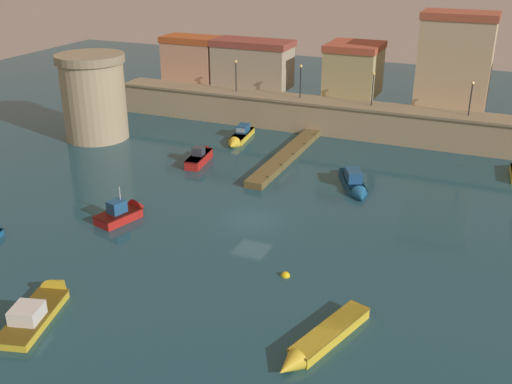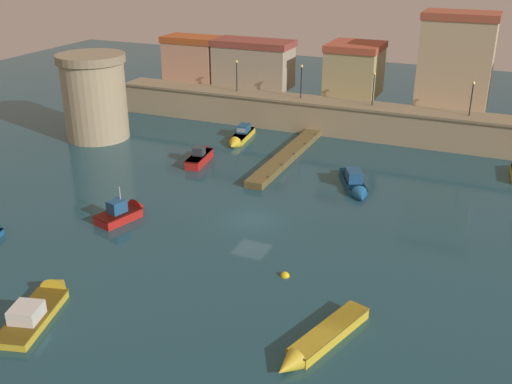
{
  "view_description": "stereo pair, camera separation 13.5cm",
  "coord_description": "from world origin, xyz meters",
  "px_view_note": "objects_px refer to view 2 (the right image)",
  "views": [
    {
      "loc": [
        16.0,
        -36.63,
        19.36
      ],
      "look_at": [
        0.0,
        0.8,
        1.91
      ],
      "focal_mm": 42.16,
      "sensor_mm": 36.0,
      "label": 1
    },
    {
      "loc": [
        16.13,
        -36.58,
        19.36
      ],
      "look_at": [
        0.0,
        0.8,
        1.91
      ],
      "focal_mm": 42.16,
      "sensor_mm": 36.0,
      "label": 2
    }
  ],
  "objects_px": {
    "quay_lamp_3": "(472,93)",
    "moored_boat_6": "(355,184)",
    "mooring_buoy_0": "(285,276)",
    "moored_boat_2": "(240,137)",
    "moored_boat_7": "(202,156)",
    "quay_lamp_1": "(301,76)",
    "quay_lamp_2": "(374,83)",
    "moored_boat_1": "(319,341)",
    "fortress_tower": "(95,96)",
    "moored_boat_3": "(125,212)",
    "quay_lamp_0": "(237,71)",
    "moored_boat_5": "(42,304)"
  },
  "relations": [
    {
      "from": "fortress_tower",
      "to": "moored_boat_2",
      "type": "distance_m",
      "value": 15.27
    },
    {
      "from": "fortress_tower",
      "to": "moored_boat_1",
      "type": "height_order",
      "value": "fortress_tower"
    },
    {
      "from": "quay_lamp_3",
      "to": "moored_boat_7",
      "type": "height_order",
      "value": "quay_lamp_3"
    },
    {
      "from": "fortress_tower",
      "to": "moored_boat_7",
      "type": "bearing_deg",
      "value": -8.9
    },
    {
      "from": "moored_boat_5",
      "to": "mooring_buoy_0",
      "type": "relative_size",
      "value": 11.83
    },
    {
      "from": "fortress_tower",
      "to": "moored_boat_1",
      "type": "bearing_deg",
      "value": -37.14
    },
    {
      "from": "quay_lamp_1",
      "to": "quay_lamp_3",
      "type": "distance_m",
      "value": 17.12
    },
    {
      "from": "mooring_buoy_0",
      "to": "quay_lamp_0",
      "type": "bearing_deg",
      "value": 119.96
    },
    {
      "from": "quay_lamp_2",
      "to": "moored_boat_1",
      "type": "distance_m",
      "value": 36.01
    },
    {
      "from": "quay_lamp_0",
      "to": "moored_boat_1",
      "type": "height_order",
      "value": "quay_lamp_0"
    },
    {
      "from": "quay_lamp_2",
      "to": "moored_boat_3",
      "type": "distance_m",
      "value": 29.43
    },
    {
      "from": "quay_lamp_3",
      "to": "moored_boat_2",
      "type": "distance_m",
      "value": 22.84
    },
    {
      "from": "quay_lamp_3",
      "to": "moored_boat_6",
      "type": "bearing_deg",
      "value": -117.34
    },
    {
      "from": "quay_lamp_3",
      "to": "fortress_tower",
      "type": "bearing_deg",
      "value": -162.35
    },
    {
      "from": "mooring_buoy_0",
      "to": "moored_boat_1",
      "type": "bearing_deg",
      "value": -55.12
    },
    {
      "from": "quay_lamp_1",
      "to": "quay_lamp_3",
      "type": "bearing_deg",
      "value": -0.0
    },
    {
      "from": "moored_boat_5",
      "to": "quay_lamp_2",
      "type": "bearing_deg",
      "value": -29.15
    },
    {
      "from": "moored_boat_1",
      "to": "quay_lamp_1",
      "type": "bearing_deg",
      "value": -141.01
    },
    {
      "from": "quay_lamp_0",
      "to": "moored_boat_1",
      "type": "xyz_separation_m",
      "value": [
        20.95,
        -35.15,
        -5.35
      ]
    },
    {
      "from": "fortress_tower",
      "to": "quay_lamp_1",
      "type": "relative_size",
      "value": 2.43
    },
    {
      "from": "moored_boat_1",
      "to": "moored_boat_6",
      "type": "height_order",
      "value": "moored_boat_6"
    },
    {
      "from": "quay_lamp_3",
      "to": "moored_boat_6",
      "type": "distance_m",
      "value": 16.69
    },
    {
      "from": "moored_boat_7",
      "to": "quay_lamp_2",
      "type": "bearing_deg",
      "value": -51.54
    },
    {
      "from": "quay_lamp_1",
      "to": "moored_boat_1",
      "type": "height_order",
      "value": "quay_lamp_1"
    },
    {
      "from": "quay_lamp_3",
      "to": "moored_boat_5",
      "type": "relative_size",
      "value": 0.49
    },
    {
      "from": "fortress_tower",
      "to": "quay_lamp_3",
      "type": "height_order",
      "value": "fortress_tower"
    },
    {
      "from": "quay_lamp_2",
      "to": "moored_boat_2",
      "type": "distance_m",
      "value": 14.47
    },
    {
      "from": "quay_lamp_0",
      "to": "mooring_buoy_0",
      "type": "relative_size",
      "value": 6.0
    },
    {
      "from": "moored_boat_3",
      "to": "moored_boat_5",
      "type": "xyz_separation_m",
      "value": [
        2.66,
        -11.87,
        -0.1
      ]
    },
    {
      "from": "moored_boat_6",
      "to": "quay_lamp_2",
      "type": "bearing_deg",
      "value": 163.16
    },
    {
      "from": "quay_lamp_1",
      "to": "moored_boat_5",
      "type": "xyz_separation_m",
      "value": [
        -1.76,
        -38.19,
        -5.36
      ]
    },
    {
      "from": "quay_lamp_3",
      "to": "moored_boat_1",
      "type": "height_order",
      "value": "quay_lamp_3"
    },
    {
      "from": "moored_boat_5",
      "to": "moored_boat_6",
      "type": "height_order",
      "value": "moored_boat_6"
    },
    {
      "from": "moored_boat_3",
      "to": "quay_lamp_0",
      "type": "bearing_deg",
      "value": 22.37
    },
    {
      "from": "moored_boat_2",
      "to": "moored_boat_6",
      "type": "bearing_deg",
      "value": 54.77
    },
    {
      "from": "moored_boat_1",
      "to": "moored_boat_2",
      "type": "distance_m",
      "value": 33.68
    },
    {
      "from": "quay_lamp_2",
      "to": "moored_boat_3",
      "type": "bearing_deg",
      "value": -114.71
    },
    {
      "from": "moored_boat_2",
      "to": "mooring_buoy_0",
      "type": "relative_size",
      "value": 10.76
    },
    {
      "from": "quay_lamp_3",
      "to": "moored_boat_2",
      "type": "height_order",
      "value": "quay_lamp_3"
    },
    {
      "from": "moored_boat_1",
      "to": "mooring_buoy_0",
      "type": "distance_m",
      "value": 7.04
    },
    {
      "from": "quay_lamp_0",
      "to": "moored_boat_2",
      "type": "bearing_deg",
      "value": -62.73
    },
    {
      "from": "moored_boat_6",
      "to": "mooring_buoy_0",
      "type": "distance_m",
      "value": 15.31
    },
    {
      "from": "moored_boat_2",
      "to": "moored_boat_7",
      "type": "xyz_separation_m",
      "value": [
        -0.79,
        -6.84,
        0.09
      ]
    },
    {
      "from": "moored_boat_3",
      "to": "mooring_buoy_0",
      "type": "distance_m",
      "value": 14.2
    },
    {
      "from": "quay_lamp_0",
      "to": "quay_lamp_3",
      "type": "bearing_deg",
      "value": 0.0
    },
    {
      "from": "mooring_buoy_0",
      "to": "quay_lamp_2",
      "type": "bearing_deg",
      "value": 93.41
    },
    {
      "from": "moored_boat_3",
      "to": "moored_boat_5",
      "type": "bearing_deg",
      "value": -151.64
    },
    {
      "from": "moored_boat_5",
      "to": "moored_boat_7",
      "type": "bearing_deg",
      "value": -7.94
    },
    {
      "from": "quay_lamp_2",
      "to": "quay_lamp_3",
      "type": "distance_m",
      "value": 9.44
    },
    {
      "from": "fortress_tower",
      "to": "quay_lamp_1",
      "type": "height_order",
      "value": "fortress_tower"
    }
  ]
}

